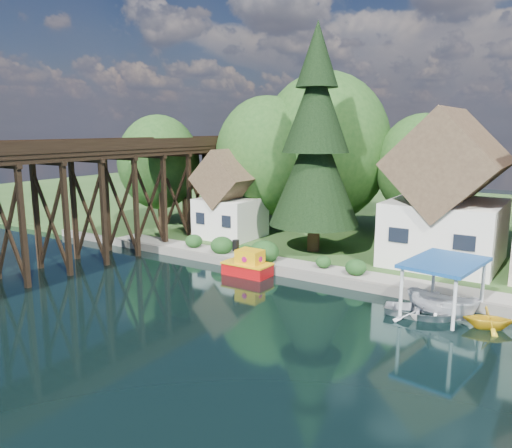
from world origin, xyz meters
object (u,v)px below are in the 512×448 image
object	(u,v)px
conifer	(315,144)
boat_canopy	(443,293)
boat_white_a	(423,310)
shed	(230,200)
house_left	(447,199)
trestle_bridge	(108,190)
boat_yellow	(489,317)
tugboat	(248,265)

from	to	relation	value
conifer	boat_canopy	world-z (taller)	conifer
conifer	boat_white_a	xyz separation A→B (m)	(10.86, -8.38, -8.47)
boat_canopy	shed	bearing A→B (deg)	157.39
house_left	trestle_bridge	bearing A→B (deg)	-154.79
trestle_bridge	boat_white_a	bearing A→B (deg)	0.85
conifer	boat_canopy	distance (m)	15.97
house_left	boat_canopy	size ratio (longest dim) A/B	2.06
shed	boat_yellow	world-z (taller)	shed
house_left	tugboat	distance (m)	14.95
boat_white_a	boat_canopy	xyz separation A→B (m)	(0.84, 0.53, 0.94)
house_left	conifer	bearing A→B (deg)	-167.53
shed	boat_white_a	xyz separation A→B (m)	(19.41, -8.97, -3.41)
tugboat	boat_white_a	xyz separation A→B (m)	(12.36, -1.29, -0.31)
house_left	shed	world-z (taller)	house_left
boat_yellow	trestle_bridge	bearing A→B (deg)	72.01
shed	boat_canopy	distance (m)	22.08
trestle_bridge	boat_white_a	xyz separation A→B (m)	(24.41, 0.36, -4.93)
shed	tugboat	distance (m)	10.87
boat_canopy	boat_white_a	bearing A→B (deg)	-147.64
boat_white_a	boat_canopy	world-z (taller)	boat_canopy
tugboat	boat_yellow	distance (m)	15.63
conifer	boat_white_a	distance (m)	16.12
shed	boat_canopy	xyz separation A→B (m)	(20.25, -8.43, -2.47)
tugboat	boat_white_a	bearing A→B (deg)	-5.98
boat_white_a	shed	bearing A→B (deg)	54.33
house_left	boat_yellow	distance (m)	12.12
trestle_bridge	conifer	distance (m)	16.50
house_left	boat_yellow	world-z (taller)	house_left
conifer	boat_white_a	world-z (taller)	conifer
trestle_bridge	boat_yellow	distance (m)	28.05
house_left	conifer	size ratio (longest dim) A/B	0.63
trestle_bridge	tugboat	distance (m)	13.01
trestle_bridge	house_left	bearing A→B (deg)	25.21
trestle_bridge	conifer	bearing A→B (deg)	32.82
house_left	boat_canopy	world-z (taller)	house_left
trestle_bridge	shed	size ratio (longest dim) A/B	5.63
shed	house_left	bearing A→B (deg)	4.77
shed	tugboat	size ratio (longest dim) A/B	2.33
house_left	boat_canopy	bearing A→B (deg)	-77.23
shed	boat_white_a	size ratio (longest dim) A/B	1.93
trestle_bridge	tugboat	xyz separation A→B (m)	(12.05, 1.65, -4.62)
shed	boat_yellow	distance (m)	24.49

